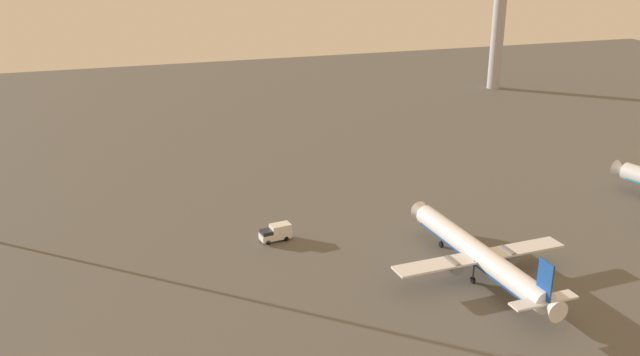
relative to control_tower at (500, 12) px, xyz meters
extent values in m
plane|color=#56544F|center=(-76.60, -125.86, -26.57)|extent=(416.00, 416.00, 0.00)
cylinder|color=#A8A8B2|center=(0.00, 0.00, -7.48)|extent=(4.40, 4.40, 38.18)
cylinder|color=white|center=(-77.27, -122.89, -22.67)|extent=(5.78, 34.39, 3.61)
cone|color=white|center=(-78.43, -104.67, -22.67)|extent=(3.57, 2.50, 3.43)
cone|color=white|center=(-76.10, -141.30, -22.67)|extent=(3.41, 2.86, 3.25)
cube|color=white|center=(-77.21, -123.84, -22.86)|extent=(30.61, 5.73, 0.33)
cube|color=white|center=(-76.21, -139.50, -22.48)|extent=(10.58, 2.94, 0.33)
cube|color=#19479E|center=(-76.23, -139.21, -19.58)|extent=(0.48, 3.05, 6.18)
cylinder|color=slate|center=(-82.43, -124.17, -23.52)|extent=(2.31, 3.55, 2.09)
cylinder|color=slate|center=(-71.99, -123.51, -23.52)|extent=(2.31, 3.55, 2.09)
cube|color=#19479E|center=(-77.27, -122.89, -23.66)|extent=(5.25, 31.63, 0.34)
cylinder|color=#333338|center=(-77.97, -111.96, -24.36)|extent=(0.27, 0.27, 3.38)
cylinder|color=black|center=(-77.97, -111.96, -26.04)|extent=(0.45, 1.07, 1.05)
cylinder|color=#333338|center=(-79.21, -125.40, -24.36)|extent=(0.27, 0.27, 3.38)
cylinder|color=black|center=(-79.21, -125.40, -26.04)|extent=(0.45, 1.07, 1.05)
cylinder|color=#333338|center=(-75.03, -125.13, -24.36)|extent=(0.27, 0.27, 3.38)
cylinder|color=black|center=(-75.03, -125.13, -26.04)|extent=(0.45, 1.07, 1.05)
cone|color=silver|center=(-26.74, -96.35, -22.47)|extent=(4.09, 3.22, 3.61)
cube|color=white|center=(-106.97, -100.55, -25.52)|extent=(3.05, 2.76, 1.20)
cube|color=#1E232D|center=(-106.97, -100.55, -24.57)|extent=(2.70, 2.52, 0.70)
cube|color=white|center=(-104.51, -100.21, -24.82)|extent=(3.88, 2.78, 2.60)
cylinder|color=black|center=(-107.20, -101.64, -26.12)|extent=(0.93, 0.42, 0.90)
cylinder|color=black|center=(-107.49, -99.56, -26.12)|extent=(0.93, 0.42, 0.90)
cylinder|color=black|center=(-103.72, -101.16, -26.12)|extent=(0.93, 0.42, 0.90)
cylinder|color=black|center=(-104.00, -99.08, -26.12)|extent=(0.93, 0.42, 0.90)
camera|label=1|loc=(-131.98, -210.43, 26.78)|focal=38.28mm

